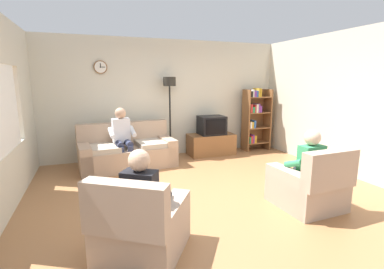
% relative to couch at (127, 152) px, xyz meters
% --- Properties ---
extents(ground_plane, '(12.00, 12.00, 0.00)m').
position_rel_couch_xyz_m(ground_plane, '(1.05, -1.93, -0.31)').
color(ground_plane, '#9E6B42').
extents(back_wall_assembly, '(6.20, 0.17, 2.70)m').
position_rel_couch_xyz_m(back_wall_assembly, '(1.05, 0.73, 1.04)').
color(back_wall_assembly, beige).
rests_on(back_wall_assembly, ground_plane).
extents(right_wall, '(0.12, 5.80, 2.70)m').
position_rel_couch_xyz_m(right_wall, '(3.91, -1.93, 1.04)').
color(right_wall, beige).
rests_on(right_wall, ground_plane).
extents(couch, '(1.98, 1.06, 0.90)m').
position_rel_couch_xyz_m(couch, '(0.00, 0.00, 0.00)').
color(couch, tan).
rests_on(couch, ground_plane).
extents(tv_stand, '(1.10, 0.56, 0.50)m').
position_rel_couch_xyz_m(tv_stand, '(2.03, 0.32, -0.06)').
color(tv_stand, brown).
rests_on(tv_stand, ground_plane).
extents(tv, '(0.60, 0.49, 0.44)m').
position_rel_couch_xyz_m(tv, '(2.03, 0.29, 0.41)').
color(tv, black).
rests_on(tv, tv_stand).
extents(bookshelf, '(0.68, 0.36, 1.58)m').
position_rel_couch_xyz_m(bookshelf, '(3.27, 0.39, 0.52)').
color(bookshelf, brown).
rests_on(bookshelf, ground_plane).
extents(floor_lamp, '(0.28, 0.28, 1.85)m').
position_rel_couch_xyz_m(floor_lamp, '(1.04, 0.42, 1.14)').
color(floor_lamp, black).
rests_on(floor_lamp, ground_plane).
extents(armchair_near_window, '(1.15, 1.18, 0.90)m').
position_rel_couch_xyz_m(armchair_near_window, '(-0.26, -3.10, -0.02)').
color(armchair_near_window, tan).
rests_on(armchair_near_window, ground_plane).
extents(armchair_near_bookshelf, '(0.83, 0.91, 0.90)m').
position_rel_couch_xyz_m(armchair_near_bookshelf, '(2.16, -2.81, -0.02)').
color(armchair_near_bookshelf, tan).
rests_on(armchair_near_bookshelf, ground_plane).
extents(person_on_couch, '(0.54, 0.56, 1.24)m').
position_rel_couch_xyz_m(person_on_couch, '(-0.10, -0.11, 0.39)').
color(person_on_couch, silver).
rests_on(person_on_couch, ground_plane).
extents(person_in_left_armchair, '(0.61, 0.64, 1.12)m').
position_rel_couch_xyz_m(person_in_left_armchair, '(-0.21, -3.03, 0.29)').
color(person_in_left_armchair, black).
rests_on(person_in_left_armchair, ground_plane).
extents(person_in_right_armchair, '(0.52, 0.55, 1.12)m').
position_rel_couch_xyz_m(person_in_right_armchair, '(2.15, -2.72, 0.29)').
color(person_in_right_armchair, '#338C59').
rests_on(person_in_right_armchair, ground_plane).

